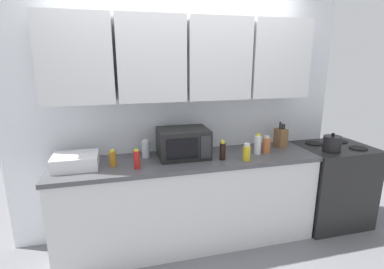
# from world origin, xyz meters

# --- Properties ---
(wall_back_with_cabinets) EXTENTS (3.41, 0.38, 2.60)m
(wall_back_with_cabinets) POSITION_xyz_m (0.00, -0.07, 1.58)
(wall_back_with_cabinets) COLOR white
(wall_back_with_cabinets) RESTS_ON ground_plane
(counter_run) EXTENTS (2.54, 0.63, 0.90)m
(counter_run) POSITION_xyz_m (0.00, -0.30, 0.45)
(counter_run) COLOR silver
(counter_run) RESTS_ON ground_plane
(stove_range) EXTENTS (0.76, 0.64, 0.91)m
(stove_range) POSITION_xyz_m (1.66, -0.32, 0.45)
(stove_range) COLOR black
(stove_range) RESTS_ON ground_plane
(kettle) EXTENTS (0.18, 0.18, 0.19)m
(kettle) POSITION_xyz_m (1.49, -0.46, 0.99)
(kettle) COLOR black
(kettle) RESTS_ON stove_range
(microwave) EXTENTS (0.48, 0.37, 0.28)m
(microwave) POSITION_xyz_m (-0.04, -0.25, 1.04)
(microwave) COLOR black
(microwave) RESTS_ON counter_run
(dish_rack) EXTENTS (0.38, 0.30, 0.12)m
(dish_rack) POSITION_xyz_m (-1.02, -0.30, 0.96)
(dish_rack) COLOR silver
(dish_rack) RESTS_ON counter_run
(knife_block) EXTENTS (0.12, 0.13, 0.28)m
(knife_block) POSITION_xyz_m (1.06, -0.18, 1.00)
(knife_block) COLOR brown
(knife_block) RESTS_ON counter_run
(bottle_red_sauce) EXTENTS (0.06, 0.06, 0.17)m
(bottle_red_sauce) POSITION_xyz_m (-0.50, -0.45, 0.98)
(bottle_red_sauce) COLOR red
(bottle_red_sauce) RESTS_ON counter_run
(bottle_white_jar) EXTENTS (0.07, 0.07, 0.21)m
(bottle_white_jar) POSITION_xyz_m (0.70, -0.34, 1.00)
(bottle_white_jar) COLOR white
(bottle_white_jar) RESTS_ON counter_run
(bottle_yellow_mustard) EXTENTS (0.07, 0.07, 0.16)m
(bottle_yellow_mustard) POSITION_xyz_m (0.52, -0.49, 0.98)
(bottle_yellow_mustard) COLOR gold
(bottle_yellow_mustard) RESTS_ON counter_run
(bottle_amber_vinegar) EXTENTS (0.06, 0.06, 0.15)m
(bottle_amber_vinegar) POSITION_xyz_m (-0.70, -0.34, 0.97)
(bottle_amber_vinegar) COLOR #AD701E
(bottle_amber_vinegar) RESTS_ON counter_run
(bottle_clear_tall) EXTENTS (0.08, 0.08, 0.18)m
(bottle_clear_tall) POSITION_xyz_m (-0.39, -0.17, 0.98)
(bottle_clear_tall) COLOR silver
(bottle_clear_tall) RESTS_ON counter_run
(bottle_soy_dark) EXTENTS (0.06, 0.06, 0.19)m
(bottle_soy_dark) POSITION_xyz_m (0.30, -0.42, 0.99)
(bottle_soy_dark) COLOR black
(bottle_soy_dark) RESTS_ON counter_run
(bottle_spice_jar) EXTENTS (0.08, 0.08, 0.18)m
(bottle_spice_jar) POSITION_xyz_m (0.81, -0.33, 0.98)
(bottle_spice_jar) COLOR #BC6638
(bottle_spice_jar) RESTS_ON counter_run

